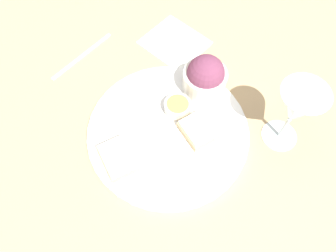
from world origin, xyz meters
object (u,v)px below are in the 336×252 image
napkin (175,42)px  fork (82,56)px  salad_bowl (205,77)px  cheese_toast_far (198,130)px  cheese_toast_near (118,158)px  wine_glass (297,108)px  sauce_ramekin (178,106)px

napkin → fork: same height
salad_bowl → cheese_toast_far: salad_bowl is taller
cheese_toast_near → wine_glass: bearing=-100.4°
cheese_toast_near → napkin: bearing=-40.6°
wine_glass → napkin: size_ratio=0.86×
wine_glass → fork: 0.54m
napkin → sauce_ramekin: bearing=160.2°
salad_bowl → fork: 0.33m
cheese_toast_near → wine_glass: (-0.07, -0.35, 0.09)m
salad_bowl → wine_glass: wine_glass is taller
cheese_toast_near → cheese_toast_far: bearing=-89.6°
cheese_toast_far → salad_bowl: bearing=-30.1°
salad_bowl → wine_glass: (-0.17, -0.11, 0.06)m
cheese_toast_near → cheese_toast_far: (0.00, -0.18, 0.00)m
cheese_toast_far → wine_glass: bearing=-111.1°
sauce_ramekin → wine_glass: 0.25m
wine_glass → salad_bowl: bearing=32.5°
sauce_ramekin → napkin: 0.22m
cheese_toast_far → wine_glass: size_ratio=0.50×
fork → cheese_toast_near: bearing=-179.3°
cheese_toast_near → fork: 0.32m
salad_bowl → wine_glass: bearing=-147.5°
sauce_ramekin → napkin: size_ratio=0.31×
salad_bowl → napkin: size_ratio=0.52×
cheese_toast_far → napkin: cheese_toast_far is taller
wine_glass → napkin: wine_glass is taller
sauce_ramekin → cheese_toast_far: bearing=-164.9°
wine_glass → cheese_toast_far: bearing=68.9°
sauce_ramekin → fork: (0.25, 0.17, -0.03)m
salad_bowl → napkin: (0.17, 0.01, -0.05)m
sauce_ramekin → cheese_toast_far: 0.07m
wine_glass → fork: wine_glass is taller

